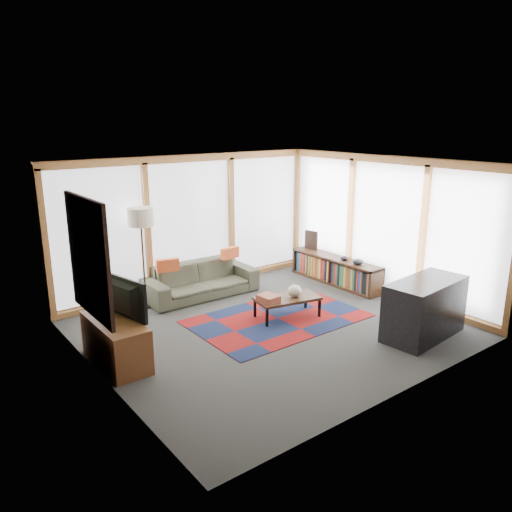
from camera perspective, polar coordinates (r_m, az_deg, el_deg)
ground at (r=8.10m, az=1.73°, el=-8.13°), size 5.50×5.50×0.00m
room_envelope at (r=8.34m, az=2.04°, el=3.70°), size 5.52×5.02×2.62m
rug at (r=8.42m, az=2.50°, el=-7.14°), size 2.83×1.82×0.01m
sofa at (r=9.42m, az=-6.30°, el=-2.73°), size 2.15×0.88×0.62m
pillow_left at (r=8.95m, az=-10.08°, el=-1.04°), size 0.42×0.21×0.22m
pillow_right at (r=9.64m, az=-3.01°, el=0.35°), size 0.39×0.15×0.21m
floor_lamp at (r=8.90m, az=-12.78°, el=-0.24°), size 0.45×0.45×1.78m
coffee_table at (r=8.43m, az=3.59°, el=-5.86°), size 1.15×0.74×0.36m
book_stack at (r=8.15m, az=1.42°, el=-4.86°), size 0.28×0.35×0.11m
vase at (r=8.37m, az=4.45°, el=-4.00°), size 0.25×0.25×0.20m
bookshelf at (r=10.21m, az=9.05°, el=-1.63°), size 0.39×2.17×0.54m
bowl_a at (r=9.72m, az=11.58°, el=-0.64°), size 0.22×0.22×0.11m
bowl_b at (r=9.96m, az=10.06°, el=-0.23°), size 0.20×0.20×0.09m
shelf_picture at (r=10.66m, az=6.32°, el=1.83°), size 0.10×0.31×0.40m
tv_console at (r=7.13m, az=-15.73°, el=-9.42°), size 0.52×1.25×0.62m
television at (r=6.97m, az=-15.59°, el=-4.68°), size 0.33×0.99×0.56m
bar_counter at (r=8.05m, az=18.70°, el=-5.71°), size 1.46×0.79×0.89m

